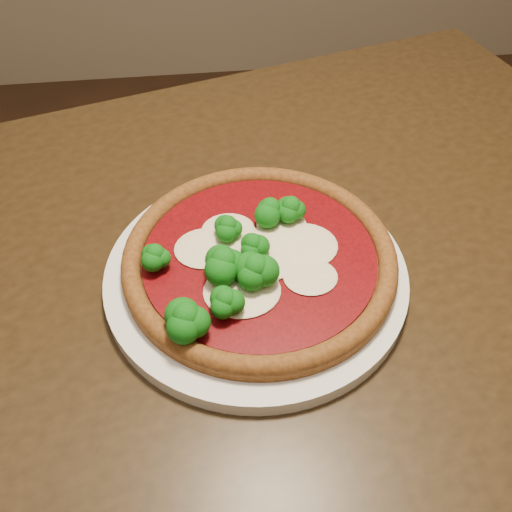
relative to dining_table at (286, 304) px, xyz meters
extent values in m
cube|color=black|center=(0.00, 0.00, 0.08)|extent=(1.27, 1.09, 0.04)
cylinder|color=black|center=(0.38, 0.48, -0.29)|extent=(0.06, 0.06, 0.71)
cylinder|color=silver|center=(-0.05, -0.04, 0.11)|extent=(0.34, 0.34, 0.02)
cylinder|color=brown|center=(-0.04, -0.03, 0.13)|extent=(0.31, 0.31, 0.01)
torus|color=brown|center=(-0.04, -0.03, 0.13)|extent=(0.31, 0.31, 0.02)
cylinder|color=#6B0509|center=(-0.04, -0.03, 0.13)|extent=(0.26, 0.26, 0.00)
ellipsoid|color=#F7E5C4|center=(-0.04, -0.03, 0.14)|extent=(0.10, 0.09, 0.01)
ellipsoid|color=#F7E5C4|center=(0.01, -0.02, 0.14)|extent=(0.08, 0.07, 0.01)
ellipsoid|color=#F7E5C4|center=(-0.07, 0.01, 0.14)|extent=(0.06, 0.06, 0.01)
ellipsoid|color=#F7E5C4|center=(-0.01, 0.01, 0.14)|extent=(0.06, 0.05, 0.00)
ellipsoid|color=#F7E5C4|center=(0.01, -0.07, 0.14)|extent=(0.06, 0.05, 0.00)
ellipsoid|color=#F7E5C4|center=(-0.07, -0.08, 0.14)|extent=(0.08, 0.08, 0.01)
ellipsoid|color=#F7E5C4|center=(-0.10, -0.02, 0.14)|extent=(0.07, 0.06, 0.01)
ellipsoid|color=#148016|center=(-0.05, -0.07, 0.16)|extent=(0.05, 0.05, 0.04)
ellipsoid|color=#148016|center=(-0.08, -0.06, 0.16)|extent=(0.05, 0.05, 0.04)
ellipsoid|color=#148016|center=(-0.08, -0.11, 0.16)|extent=(0.04, 0.04, 0.03)
ellipsoid|color=#148016|center=(-0.12, -0.13, 0.16)|extent=(0.05, 0.05, 0.04)
ellipsoid|color=#148016|center=(-0.15, -0.04, 0.16)|extent=(0.04, 0.04, 0.03)
ellipsoid|color=#148016|center=(-0.07, 0.00, 0.16)|extent=(0.04, 0.04, 0.03)
ellipsoid|color=#148016|center=(-0.05, -0.03, 0.16)|extent=(0.04, 0.04, 0.03)
ellipsoid|color=#148016|center=(-0.02, 0.02, 0.16)|extent=(0.04, 0.04, 0.04)
ellipsoid|color=#148016|center=(0.00, 0.02, 0.16)|extent=(0.04, 0.04, 0.03)
camera|label=1|loc=(-0.10, -0.46, 0.60)|focal=40.00mm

